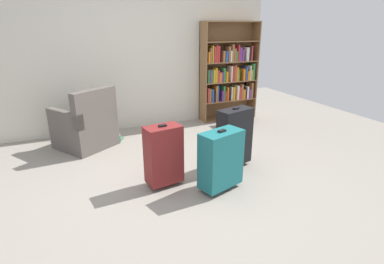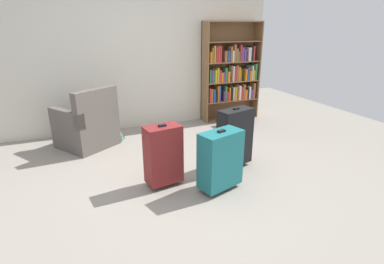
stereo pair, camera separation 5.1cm
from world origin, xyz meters
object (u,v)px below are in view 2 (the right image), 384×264
(mug, at_px, (120,138))
(suitcase_black, at_px, (235,137))
(armchair, at_px, (88,126))
(suitcase_dark_red, at_px, (163,154))
(suitcase_teal, at_px, (220,159))
(bookshelf, at_px, (230,74))
(storage_box, at_px, (236,118))

(mug, height_order, suitcase_black, suitcase_black)
(armchair, bearing_deg, suitcase_dark_red, -65.58)
(armchair, distance_m, suitcase_teal, 2.25)
(armchair, bearing_deg, bookshelf, 10.24)
(mug, xyz_separation_m, suitcase_dark_red, (0.25, -1.57, 0.33))
(storage_box, height_order, suitcase_black, suitcase_black)
(mug, bearing_deg, suitcase_black, -49.95)
(mug, distance_m, suitcase_teal, 2.07)
(mug, distance_m, storage_box, 2.10)
(mug, bearing_deg, armchair, -177.73)
(bookshelf, distance_m, suitcase_dark_red, 2.85)
(armchair, xyz_separation_m, suitcase_black, (1.68, -1.43, 0.09))
(armchair, distance_m, storage_box, 2.56)
(storage_box, relative_size, suitcase_teal, 0.69)
(armchair, height_order, suitcase_black, armchair)
(armchair, bearing_deg, storage_box, 0.77)
(suitcase_dark_red, bearing_deg, mug, 98.99)
(storage_box, xyz_separation_m, suitcase_black, (-0.88, -1.47, 0.28))
(mug, height_order, suitcase_teal, suitcase_teal)
(storage_box, bearing_deg, bookshelf, 78.09)
(armchair, xyz_separation_m, mug, (0.46, 0.02, -0.27))
(suitcase_black, relative_size, suitcase_dark_red, 1.08)
(mug, height_order, storage_box, storage_box)
(suitcase_black, bearing_deg, suitcase_teal, -134.20)
(storage_box, relative_size, suitcase_black, 0.61)
(storage_box, distance_m, suitcase_black, 1.73)
(suitcase_teal, xyz_separation_m, suitcase_dark_red, (-0.55, 0.32, 0.01))
(suitcase_dark_red, bearing_deg, armchair, 114.42)
(mug, relative_size, suitcase_dark_red, 0.16)
(storage_box, bearing_deg, armchair, -179.23)
(suitcase_black, bearing_deg, bookshelf, 63.07)
(bookshelf, bearing_deg, armchair, -169.76)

